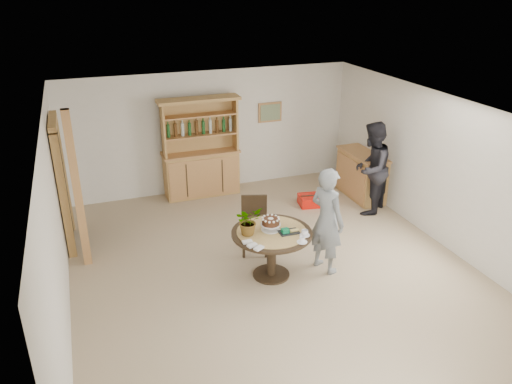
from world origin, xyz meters
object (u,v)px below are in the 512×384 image
object	(u,v)px
hutch	(201,163)
adult_person	(371,168)
dining_table	(272,241)
dining_chair	(254,221)
red_suitcase	(314,200)
teen_boy	(327,220)
sideboard	(361,175)

from	to	relation	value
hutch	adult_person	xyz separation A→B (m)	(2.80, -1.92, 0.20)
dining_table	adult_person	world-z (taller)	adult_person
dining_chair	red_suitcase	bearing A→B (deg)	54.02
dining_table	teen_boy	bearing A→B (deg)	-6.71
dining_chair	red_suitcase	xyz separation A→B (m)	(1.72, 1.26, -0.43)
hutch	teen_boy	world-z (taller)	hutch
hutch	dining_table	size ratio (longest dim) A/B	1.70
adult_person	sideboard	bearing A→B (deg)	-149.35
teen_boy	red_suitcase	distance (m)	2.47
hutch	dining_table	distance (m)	3.39
dining_chair	teen_boy	size ratio (longest dim) A/B	0.56
hutch	dining_chair	bearing A→B (deg)	-84.64
sideboard	dining_table	size ratio (longest dim) A/B	1.05
dining_table	teen_boy	distance (m)	0.89
sideboard	teen_boy	bearing A→B (deg)	-131.43
dining_table	teen_boy	xyz separation A→B (m)	(0.85, -0.10, 0.23)
dining_chair	adult_person	size ratio (longest dim) A/B	0.53
teen_boy	hutch	bearing A→B (deg)	-3.21
teen_boy	adult_person	xyz separation A→B (m)	(1.73, 1.55, 0.05)
dining_table	red_suitcase	distance (m)	2.76
hutch	dining_chair	world-z (taller)	hutch
dining_table	red_suitcase	world-z (taller)	dining_table
hutch	teen_boy	bearing A→B (deg)	-72.98
dining_table	red_suitcase	size ratio (longest dim) A/B	1.83
sideboard	dining_chair	size ratio (longest dim) A/B	1.33
red_suitcase	dining_chair	bearing A→B (deg)	-134.67
red_suitcase	hutch	bearing A→B (deg)	155.77
hutch	red_suitcase	size ratio (longest dim) A/B	3.11
red_suitcase	dining_table	bearing A→B (deg)	-120.76
hutch	adult_person	distance (m)	3.40
dining_table	dining_chair	world-z (taller)	dining_chair
hutch	dining_chair	size ratio (longest dim) A/B	2.16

